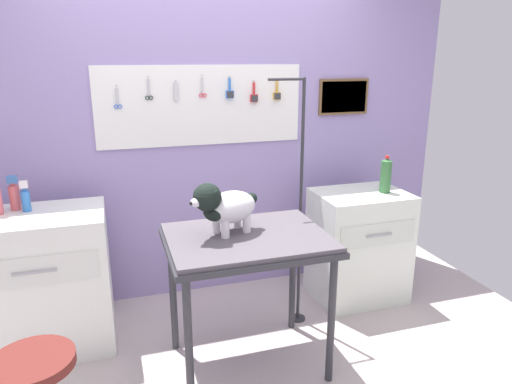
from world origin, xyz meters
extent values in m
cube|color=#9887C1|center=(0.00, 1.28, 1.15)|extent=(4.00, 0.06, 2.30)
cube|color=white|center=(-0.01, 1.24, 1.49)|extent=(1.53, 0.02, 0.58)
cylinder|color=gray|center=(-0.60, 1.23, 1.65)|extent=(0.01, 0.02, 0.01)
cube|color=silver|center=(-0.61, 1.22, 1.58)|extent=(0.01, 0.00, 0.11)
cube|color=silver|center=(-0.60, 1.22, 1.58)|extent=(0.01, 0.00, 0.11)
torus|color=blue|center=(-0.62, 1.22, 1.50)|extent=(0.03, 0.01, 0.03)
torus|color=blue|center=(-0.59, 1.22, 1.50)|extent=(0.03, 0.01, 0.03)
cylinder|color=gray|center=(-0.39, 1.23, 1.70)|extent=(0.01, 0.02, 0.01)
cube|color=silver|center=(-0.39, 1.22, 1.63)|extent=(0.01, 0.00, 0.11)
cube|color=silver|center=(-0.38, 1.22, 1.63)|extent=(0.01, 0.00, 0.11)
torus|color=black|center=(-0.40, 1.22, 1.56)|extent=(0.03, 0.01, 0.03)
torus|color=black|center=(-0.37, 1.22, 1.56)|extent=(0.03, 0.01, 0.03)
cylinder|color=gray|center=(-0.19, 1.23, 1.67)|extent=(0.01, 0.02, 0.01)
cube|color=silver|center=(-0.19, 1.22, 1.60)|extent=(0.03, 0.01, 0.13)
cylinder|color=gray|center=(0.00, 1.23, 1.71)|extent=(0.01, 0.02, 0.01)
cube|color=silver|center=(-0.01, 1.22, 1.64)|extent=(0.01, 0.00, 0.11)
cube|color=silver|center=(0.00, 1.22, 1.64)|extent=(0.01, 0.00, 0.11)
torus|color=red|center=(-0.01, 1.22, 1.56)|extent=(0.03, 0.01, 0.03)
torus|color=red|center=(0.01, 1.22, 1.56)|extent=(0.03, 0.01, 0.03)
cylinder|color=gray|center=(0.20, 1.23, 1.70)|extent=(0.01, 0.02, 0.01)
cylinder|color=blue|center=(0.20, 1.22, 1.64)|extent=(0.02, 0.02, 0.09)
cube|color=blue|center=(0.20, 1.22, 1.57)|extent=(0.06, 0.02, 0.06)
cube|color=#333338|center=(0.20, 1.21, 1.57)|extent=(0.05, 0.01, 0.05)
cylinder|color=gray|center=(0.39, 1.23, 1.66)|extent=(0.01, 0.02, 0.01)
cylinder|color=red|center=(0.39, 1.22, 1.61)|extent=(0.02, 0.02, 0.09)
cube|color=red|center=(0.39, 1.22, 1.53)|extent=(0.06, 0.02, 0.06)
cube|color=#333338|center=(0.39, 1.21, 1.53)|extent=(0.05, 0.01, 0.05)
cylinder|color=gray|center=(0.57, 1.23, 1.67)|extent=(0.01, 0.02, 0.01)
cylinder|color=gold|center=(0.57, 1.22, 1.62)|extent=(0.02, 0.02, 0.09)
cube|color=gold|center=(0.57, 1.22, 1.55)|extent=(0.06, 0.02, 0.06)
cube|color=#333338|center=(0.57, 1.21, 1.55)|extent=(0.05, 0.01, 0.05)
cube|color=brown|center=(1.15, 1.24, 1.53)|extent=(0.43, 0.02, 0.28)
cube|color=#A37857|center=(1.15, 1.23, 1.53)|extent=(0.39, 0.01, 0.25)
cylinder|color=#2D2D33|center=(-0.38, -0.10, 0.40)|extent=(0.04, 0.04, 0.79)
cylinder|color=#2D2D33|center=(0.44, -0.10, 0.40)|extent=(0.04, 0.04, 0.79)
cylinder|color=#2D2D33|center=(-0.38, 0.49, 0.40)|extent=(0.04, 0.04, 0.79)
cylinder|color=#2D2D33|center=(0.44, 0.49, 0.40)|extent=(0.04, 0.04, 0.79)
cube|color=#2D2D33|center=(0.03, 0.20, 0.81)|extent=(0.94, 0.71, 0.03)
cube|color=#504A50|center=(0.03, 0.20, 0.84)|extent=(0.91, 0.69, 0.03)
cylinder|color=#2D2D33|center=(0.52, 0.57, 0.01)|extent=(0.11, 0.11, 0.01)
cylinder|color=#2D2D33|center=(0.52, 0.57, 0.86)|extent=(0.02, 0.02, 1.71)
cylinder|color=#2D2D33|center=(0.40, 0.57, 1.70)|extent=(0.24, 0.02, 0.02)
cylinder|color=white|center=(-0.10, 0.20, 0.91)|extent=(0.05, 0.05, 0.11)
cylinder|color=white|center=(-0.13, 0.29, 0.91)|extent=(0.05, 0.05, 0.11)
cylinder|color=white|center=(0.04, 0.25, 0.91)|extent=(0.05, 0.05, 0.11)
cylinder|color=white|center=(0.01, 0.34, 0.91)|extent=(0.05, 0.05, 0.11)
ellipsoid|color=white|center=(-0.05, 0.27, 1.01)|extent=(0.37, 0.30, 0.18)
ellipsoid|color=black|center=(-0.16, 0.23, 1.00)|extent=(0.15, 0.17, 0.10)
sphere|color=black|center=(-0.19, 0.21, 1.10)|extent=(0.16, 0.16, 0.16)
ellipsoid|color=white|center=(-0.26, 0.19, 1.08)|extent=(0.09, 0.08, 0.05)
sphere|color=black|center=(-0.29, 0.18, 1.08)|extent=(0.02, 0.02, 0.02)
ellipsoid|color=black|center=(-0.16, 0.16, 1.11)|extent=(0.06, 0.05, 0.09)
ellipsoid|color=black|center=(-0.20, 0.28, 1.11)|extent=(0.06, 0.05, 0.09)
sphere|color=black|center=(0.09, 0.32, 1.03)|extent=(0.07, 0.07, 0.07)
cube|color=silver|center=(-1.15, 0.79, 0.46)|extent=(0.80, 0.56, 0.91)
cube|color=silver|center=(-1.15, 0.50, 0.66)|extent=(0.70, 0.01, 0.18)
cylinder|color=#99999E|center=(-1.15, 0.49, 0.66)|extent=(0.24, 0.02, 0.02)
cube|color=silver|center=(1.09, 0.77, 0.43)|extent=(0.68, 0.52, 0.85)
cube|color=silver|center=(1.09, 0.50, 0.62)|extent=(0.60, 0.01, 0.17)
cylinder|color=#99999E|center=(1.09, 0.49, 0.62)|extent=(0.20, 0.02, 0.02)
cylinder|color=#5C1F1A|center=(-1.08, -0.28, 0.58)|extent=(0.36, 0.36, 0.04)
cylinder|color=#2E6DBB|center=(-1.21, 0.87, 0.98)|extent=(0.05, 0.05, 0.13)
cylinder|color=#2E6DBB|center=(-1.21, 0.87, 1.05)|extent=(0.02, 0.02, 0.02)
cube|color=silver|center=(-1.21, 0.87, 1.08)|extent=(0.05, 0.03, 0.04)
cylinder|color=#D05B5F|center=(-1.28, 0.92, 0.99)|extent=(0.06, 0.06, 0.16)
cylinder|color=#D05B5F|center=(-1.28, 0.92, 1.08)|extent=(0.03, 0.03, 0.02)
cube|color=#3B70B4|center=(-1.28, 0.92, 1.11)|extent=(0.06, 0.03, 0.04)
cylinder|color=#356B39|center=(1.26, 0.73, 0.98)|extent=(0.08, 0.08, 0.24)
cone|color=#356B39|center=(1.26, 0.73, 1.10)|extent=(0.08, 0.08, 0.02)
cylinder|color=red|center=(1.26, 0.73, 1.13)|extent=(0.03, 0.03, 0.02)
camera|label=1|loc=(-0.68, -2.21, 1.85)|focal=32.87mm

